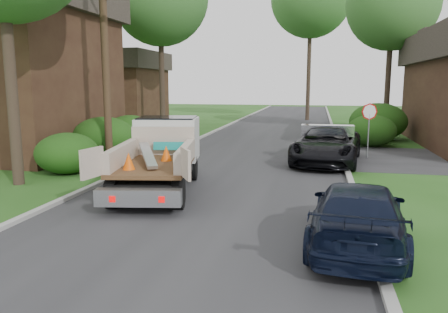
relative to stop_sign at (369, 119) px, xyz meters
name	(u,v)px	position (x,y,z in m)	size (l,w,h in m)	color
ground	(208,203)	(-5.20, -9.00, -1.78)	(120.00, 120.00, 0.00)	#234F16
road	(257,151)	(-5.20, 1.00, -1.77)	(8.00, 90.00, 0.02)	#28282B
curb_left	(179,147)	(-9.30, 1.00, -1.72)	(0.20, 90.00, 0.12)	#9E9E99
curb_right	(341,152)	(-1.10, 1.00, -1.72)	(0.20, 90.00, 0.12)	#9E9E99
stop_sign	(369,119)	(0.00, 0.00, 0.00)	(0.71, 0.32, 2.48)	slate
utility_pole	(105,37)	(-10.68, -4.02, 3.40)	(2.42, 1.25, 10.00)	#382619
house_left_near	(0,64)	(-17.20, -2.00, 2.50)	(9.72, 8.64, 8.40)	#371F16
house_left_far	(114,87)	(-18.70, 13.00, 1.27)	(7.56, 7.56, 6.00)	#371F16
hedge_left_a	(67,153)	(-11.40, -6.00, -1.01)	(2.34, 2.34, 1.53)	#15420F
hedge_left_b	(104,137)	(-11.70, -2.50, -0.84)	(2.86, 2.86, 1.87)	#15420F
hedge_left_c	(130,131)	(-12.00, 1.00, -0.93)	(2.60, 2.60, 1.70)	#15420F
hedge_right_a	(371,131)	(0.60, 4.00, -0.93)	(2.60, 2.60, 1.70)	#15420F
hedge_right_b	(378,121)	(1.30, 7.00, -0.67)	(3.38, 3.38, 2.21)	#15420F
tree_right_far	(392,5)	(2.30, 11.00, 6.70)	(6.00, 6.00, 11.50)	#2D2119
flatbed_truck	(163,150)	(-7.21, -7.11, -0.59)	(3.36, 6.10, 2.19)	black
black_pickup	(327,145)	(-1.84, -1.75, -1.00)	(2.58, 5.60, 1.56)	black
navy_suv	(358,215)	(-1.40, -11.50, -1.11)	(1.86, 4.57, 1.33)	black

